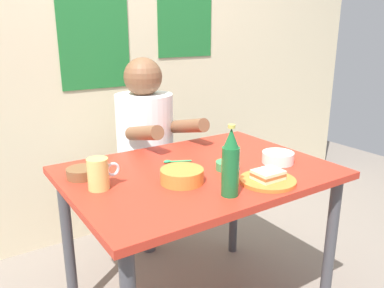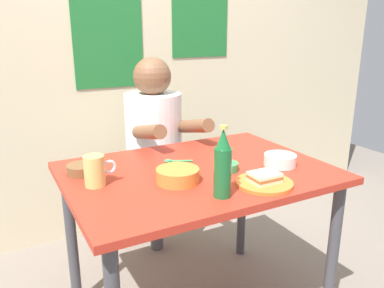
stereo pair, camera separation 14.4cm
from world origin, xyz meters
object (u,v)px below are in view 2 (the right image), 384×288
Objects in this scene: stool at (156,196)px; soup_bowl_orange at (178,175)px; beer_mug at (95,171)px; beer_bottle at (223,165)px; sandwich at (265,177)px; plate_orange at (264,183)px; person_seated at (154,130)px; dining_table at (197,190)px.

soup_bowl_orange is at bearing -105.52° from stool.
beer_bottle is (0.37, -0.31, 0.06)m from beer_mug.
soup_bowl_orange is at bearing 112.34° from beer_bottle.
beer_mug reaches higher than sandwich.
beer_mug is (-0.57, 0.30, 0.05)m from plate_orange.
person_seated is 6.54× the size of sandwich.
dining_table is 8.73× the size of beer_mug.
soup_bowl_orange reaches higher than stool.
person_seated is (0.06, 0.62, 0.12)m from dining_table.
beer_bottle reaches higher than soup_bowl_orange.
beer_bottle is at bearing -176.38° from plate_orange.
beer_mug is (-0.49, -0.60, 0.45)m from stool.
person_seated is 0.89m from plate_orange.
soup_bowl_orange is (-0.08, 0.20, -0.09)m from beer_bottle.
beer_mug is at bearing 152.30° from plate_orange.
beer_mug is at bearing 152.30° from sandwich.
plate_orange is at bearing -84.82° from stool.
beer_mug is 0.31m from soup_bowl_orange.
beer_bottle is (-0.06, -0.28, 0.21)m from dining_table.
beer_mug is at bearing -129.24° from stool.
soup_bowl_orange is at bearing -147.60° from dining_table.
beer_mug is at bearing 158.17° from soup_bowl_orange.
soup_bowl_orange is (-0.20, -0.71, 0.01)m from person_seated.
dining_table is at bearing 118.04° from plate_orange.
plate_orange is at bearing -61.96° from dining_table.
person_seated reaches higher than sandwich.
plate_orange is 0.02m from sandwich.
plate_orange is 1.29× the size of soup_bowl_orange.
dining_table is at bearing -95.75° from person_seated.
dining_table is at bearing -95.65° from stool.
plate_orange is 0.34m from soup_bowl_orange.
person_seated is 3.27× the size of plate_orange.
plate_orange reaches higher than dining_table.
person_seated is 0.77m from beer_mug.
plate_orange is 0.23m from beer_bottle.
dining_table is 0.46m from beer_mug.
dining_table is at bearing -3.99° from beer_mug.
sandwich is at bearing -61.96° from dining_table.
dining_table is 10.00× the size of sandwich.
beer_bottle reaches higher than stool.
beer_mug reaches higher than soup_bowl_orange.
stool is 0.63× the size of person_seated.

